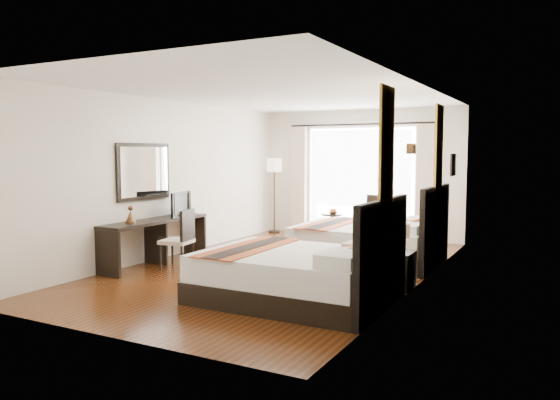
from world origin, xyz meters
The scene contains 29 objects.
floor centered at (0.00, 0.00, -0.01)m, with size 4.50×7.50×0.01m, color #3B1A0A.
ceiling centered at (0.00, 0.00, 2.79)m, with size 4.50×7.50×0.02m, color white.
wall_headboard centered at (2.25, 0.00, 1.40)m, with size 0.01×7.50×2.80m, color silver.
wall_desk centered at (-2.25, 0.00, 1.40)m, with size 0.01×7.50×2.80m, color silver.
wall_window centered at (0.00, 3.75, 1.40)m, with size 4.50×0.01×2.80m, color silver.
wall_entry centered at (0.00, -3.75, 1.40)m, with size 4.50×0.01×2.80m, color silver.
window_glass centered at (0.00, 3.73, 1.30)m, with size 2.40×0.02×2.20m, color white.
sheer_curtain centered at (0.00, 3.67, 1.30)m, with size 2.30×0.02×2.10m, color white.
drape_left centered at (-1.45, 3.63, 1.28)m, with size 0.35×0.14×2.35m, color beige.
drape_right centered at (1.45, 3.63, 1.28)m, with size 0.35×0.14×2.35m, color beige.
art_panel_near centered at (2.23, -1.60, 1.95)m, with size 0.03×0.50×1.35m, color brown.
art_panel_far centered at (2.23, 1.18, 1.95)m, with size 0.03×0.50×1.35m, color brown.
wall_sconce centered at (2.19, -0.36, 1.92)m, with size 0.10×0.14×0.14m, color #472E19.
mirror_frame centered at (-2.22, -0.71, 1.55)m, with size 0.04×1.25×0.95m, color black.
mirror_glass centered at (-2.19, -0.71, 1.55)m, with size 0.01×1.12×0.82m, color white.
bed_near centered at (1.13, -1.60, 0.34)m, with size 2.35×1.83×1.33m.
bed_far centered at (1.13, 1.18, 0.34)m, with size 2.36×1.84×1.33m.
nightstand centered at (2.03, -0.36, 0.25)m, with size 0.42×0.52×0.50m, color black.
table_lamp centered at (2.06, -0.30, 0.76)m, with size 0.24×0.24×0.38m.
vase centered at (2.00, -0.50, 0.56)m, with size 0.12×0.12×0.12m, color black.
console_desk centered at (-1.99, -0.71, 0.38)m, with size 0.50×2.20×0.76m, color black.
television centered at (-1.97, -0.16, 0.97)m, with size 0.74×0.10×0.43m, color black.
bronze_figurine centered at (-1.99, -1.28, 0.88)m, with size 0.16×0.16×0.24m, color #472E19, non-canonical shape.
desk_chair centered at (-1.41, -0.85, 0.29)m, with size 0.52×0.52×0.96m.
floor_lamp centered at (-1.98, 3.40, 1.47)m, with size 0.35×0.35×1.73m.
side_table centered at (-0.47, 3.28, 0.27)m, with size 0.46×0.46×0.53m, color black.
fruit_bowl centered at (-0.44, 3.26, 0.56)m, with size 0.21×0.21×0.05m, color #482619.
window_chair centered at (0.46, 3.28, 0.30)m, with size 0.47×0.47×0.97m.
jute_rug centered at (-0.11, 2.37, 0.01)m, with size 1.19×0.81×0.01m, color #9F855F.
Camera 1 is at (4.10, -7.69, 1.87)m, focal length 35.00 mm.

